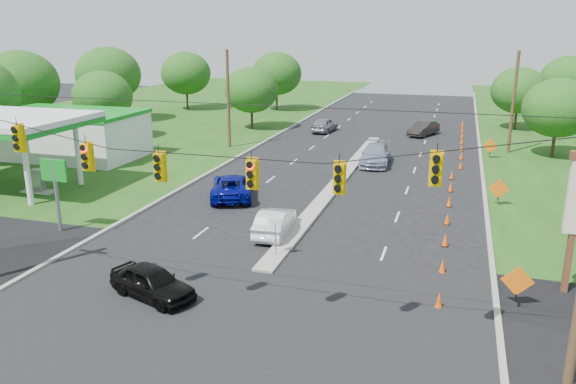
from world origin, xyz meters
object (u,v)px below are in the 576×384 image
(gas_station, at_px, (59,132))
(white_sedan, at_px, (275,222))
(black_sedan, at_px, (152,282))
(blue_pickup, at_px, (232,186))

(gas_station, distance_m, white_sedan, 25.26)
(black_sedan, xyz_separation_m, blue_pickup, (-2.42, 14.43, 0.09))
(black_sedan, distance_m, white_sedan, 8.96)
(white_sedan, height_order, blue_pickup, blue_pickup)
(gas_station, height_order, blue_pickup, gas_station)
(gas_station, xyz_separation_m, black_sedan, (20.09, -19.77, -1.88))
(white_sedan, distance_m, blue_pickup, 7.62)
(gas_station, bearing_deg, blue_pickup, -16.84)
(gas_station, height_order, black_sedan, gas_station)
(gas_station, relative_size, blue_pickup, 3.52)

